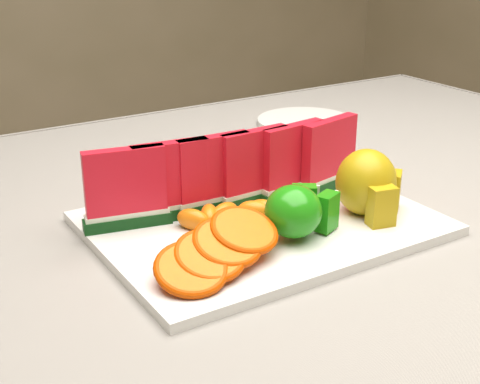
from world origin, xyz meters
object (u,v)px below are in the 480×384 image
(side_plate, at_px, (305,122))
(fork, at_px, (118,185))
(platter, at_px, (262,223))
(pear_cluster, at_px, (369,184))
(apple_cluster, at_px, (297,211))

(side_plate, bearing_deg, fork, -165.04)
(platter, bearing_deg, side_plate, 46.17)
(pear_cluster, distance_m, side_plate, 0.44)
(pear_cluster, height_order, side_plate, pear_cluster)
(side_plate, distance_m, fork, 0.44)
(apple_cluster, distance_m, pear_cluster, 0.12)
(platter, distance_m, fork, 0.25)
(apple_cluster, height_order, pear_cluster, pear_cluster)
(platter, bearing_deg, apple_cluster, -83.68)
(platter, distance_m, pear_cluster, 0.14)
(apple_cluster, xyz_separation_m, fork, (-0.10, 0.29, -0.04))
(side_plate, bearing_deg, pear_cluster, -117.32)
(apple_cluster, xyz_separation_m, side_plate, (0.32, 0.40, -0.04))
(pear_cluster, xyz_separation_m, side_plate, (0.20, 0.39, -0.05))
(platter, relative_size, apple_cluster, 4.06)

